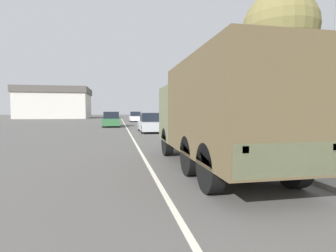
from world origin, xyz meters
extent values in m
plane|color=#565451|center=(0.00, 40.00, 0.00)|extent=(180.00, 180.00, 0.00)
cube|color=silver|center=(0.00, 40.00, 0.00)|extent=(0.12, 120.00, 0.00)
cube|color=#9E9B93|center=(4.50, 40.00, 0.06)|extent=(1.80, 120.00, 0.12)
cube|color=#6B9347|center=(8.90, 40.00, 0.01)|extent=(7.00, 120.00, 0.02)
cube|color=#606647|center=(1.97, 11.73, 1.63)|extent=(2.31, 2.03, 2.13)
cube|color=brown|center=(1.97, 8.10, 1.85)|extent=(2.31, 5.22, 2.57)
cube|color=#606647|center=(1.97, 5.54, 0.92)|extent=(2.19, 0.10, 0.60)
cube|color=red|center=(1.10, 5.52, 1.12)|extent=(0.12, 0.06, 0.12)
cube|color=red|center=(2.83, 5.52, 1.12)|extent=(0.12, 0.06, 0.12)
cylinder|color=black|center=(0.97, 11.62, 0.54)|extent=(0.30, 1.08, 1.08)
cylinder|color=black|center=(2.97, 11.62, 0.54)|extent=(0.30, 1.08, 1.08)
cylinder|color=black|center=(0.97, 6.79, 0.54)|extent=(0.30, 1.08, 1.08)
cylinder|color=black|center=(2.97, 6.79, 0.54)|extent=(0.30, 1.08, 1.08)
cylinder|color=black|center=(0.97, 8.36, 0.54)|extent=(0.30, 1.08, 1.08)
cylinder|color=black|center=(2.97, 8.36, 0.54)|extent=(0.30, 1.08, 1.08)
cube|color=#B7BABF|center=(1.84, 23.28, 0.53)|extent=(1.93, 4.50, 0.70)
cube|color=black|center=(1.84, 23.37, 1.24)|extent=(1.69, 2.03, 0.72)
cylinder|color=black|center=(0.98, 24.73, 0.32)|extent=(0.20, 0.64, 0.64)
cylinder|color=black|center=(2.70, 24.73, 0.32)|extent=(0.20, 0.64, 0.64)
cylinder|color=black|center=(0.98, 21.84, 0.32)|extent=(0.20, 0.64, 0.64)
cylinder|color=black|center=(2.70, 21.84, 0.32)|extent=(0.20, 0.64, 0.64)
cube|color=#336B3D|center=(-1.59, 31.71, 0.55)|extent=(1.88, 4.89, 0.74)
cube|color=black|center=(-1.59, 31.81, 1.29)|extent=(1.66, 2.20, 0.75)
cylinder|color=black|center=(-2.43, 33.28, 0.32)|extent=(0.20, 0.64, 0.64)
cylinder|color=black|center=(-0.75, 33.28, 0.32)|extent=(0.20, 0.64, 0.64)
cylinder|color=black|center=(-2.43, 30.15, 0.32)|extent=(0.20, 0.64, 0.64)
cylinder|color=black|center=(-0.75, 30.15, 0.32)|extent=(0.20, 0.64, 0.64)
cube|color=silver|center=(2.00, 45.12, 0.54)|extent=(1.83, 4.50, 0.73)
cube|color=black|center=(2.00, 45.21, 1.27)|extent=(1.61, 2.02, 0.74)
cylinder|color=black|center=(1.18, 46.56, 0.32)|extent=(0.20, 0.64, 0.64)
cylinder|color=black|center=(2.81, 46.56, 0.32)|extent=(0.20, 0.64, 0.64)
cylinder|color=black|center=(1.18, 43.68, 0.32)|extent=(0.20, 0.64, 0.64)
cylinder|color=black|center=(2.81, 43.68, 0.32)|extent=(0.20, 0.64, 0.64)
cube|color=black|center=(7.23, 10.08, 1.47)|extent=(1.92, 2.15, 0.71)
cylinder|color=black|center=(6.31, 10.28, 0.40)|extent=(0.24, 0.76, 0.76)
cylinder|color=gray|center=(4.75, 7.57, 3.24)|extent=(0.14, 0.14, 6.23)
cylinder|color=#4C3D2D|center=(7.47, 14.16, 2.52)|extent=(0.39, 0.39, 5.00)
sphere|color=olive|center=(7.47, 14.16, 6.08)|extent=(3.85, 3.85, 3.85)
cube|color=beige|center=(-15.64, 69.72, 2.94)|extent=(15.42, 13.33, 5.88)
cube|color=#514C47|center=(-15.64, 69.72, 6.62)|extent=(16.04, 13.87, 1.47)
camera|label=1|loc=(-0.97, 1.54, 1.76)|focal=28.00mm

